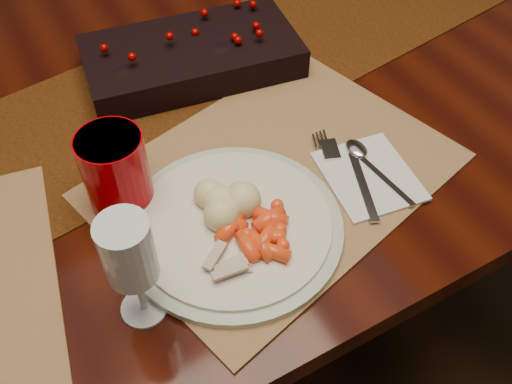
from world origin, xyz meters
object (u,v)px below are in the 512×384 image
dinner_plate (233,226)px  napkin (369,176)px  centerpiece (192,52)px  baby_carrots (262,229)px  turkey_shreds (225,263)px  dining_table (193,232)px  wine_glass (134,271)px  placemat_main (275,175)px  mashed_potatoes (230,195)px  red_cup (116,172)px

dinner_plate → napkin: bearing=-2.8°
centerpiece → baby_carrots: size_ratio=3.39×
turkey_shreds → napkin: size_ratio=0.51×
baby_carrots → dining_table: bearing=86.9°
napkin → wine_glass: wine_glass is taller
placemat_main → mashed_potatoes: 0.10m
napkin → turkey_shreds: bearing=-161.7°
napkin → mashed_potatoes: bearing=177.5°
placemat_main → wine_glass: (-0.25, -0.11, 0.08)m
dining_table → mashed_potatoes: size_ratio=21.48×
turkey_shreds → baby_carrots: bearing=19.1°
dinner_plate → turkey_shreds: size_ratio=4.03×
napkin → baby_carrots: bearing=-165.0°
dining_table → dinner_plate: (-0.04, -0.30, 0.39)m
mashed_potatoes → napkin: (0.20, -0.04, -0.04)m
baby_carrots → wine_glass: wine_glass is taller
turkey_shreds → dinner_plate: bearing=54.3°
centerpiece → red_cup: size_ratio=2.97×
centerpiece → napkin: (0.11, -0.35, -0.03)m
baby_carrots → turkey_shreds: (-0.07, -0.02, -0.00)m
placemat_main → napkin: bearing=-46.3°
napkin → red_cup: 0.35m
dining_table → baby_carrots: baby_carrots is taller
dining_table → dinner_plate: bearing=-98.3°
turkey_shreds → dining_table: bearing=76.7°
mashed_potatoes → turkey_shreds: (-0.05, -0.08, -0.01)m
napkin → red_cup: red_cup is taller
dining_table → napkin: (0.17, -0.31, 0.38)m
red_cup → centerpiece: bearing=46.9°
placemat_main → mashed_potatoes: bearing=-175.3°
centerpiece → placemat_main: centerpiece is taller
mashed_potatoes → napkin: bearing=-10.8°
dining_table → dinner_plate: dinner_plate is taller
wine_glass → red_cup: bearing=77.5°
centerpiece → wine_glass: wine_glass is taller
turkey_shreds → placemat_main: bearing=39.5°
centerpiece → turkey_shreds: (-0.14, -0.40, -0.01)m
mashed_potatoes → dinner_plate: bearing=-110.3°
dining_table → napkin: napkin is taller
mashed_potatoes → wine_glass: 0.18m
centerpiece → wine_glass: size_ratio=2.18×
baby_carrots → red_cup: size_ratio=0.88×
dining_table → wine_glass: (-0.19, -0.35, 0.46)m
dining_table → baby_carrots: size_ratio=17.11×
placemat_main → wine_glass: 0.28m
mashed_potatoes → wine_glass: size_ratio=0.51×
placemat_main → dinner_plate: 0.12m
dinner_plate → dining_table: bearing=81.7°
turkey_shreds → wine_glass: wine_glass is taller
mashed_potatoes → placemat_main: bearing=19.4°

